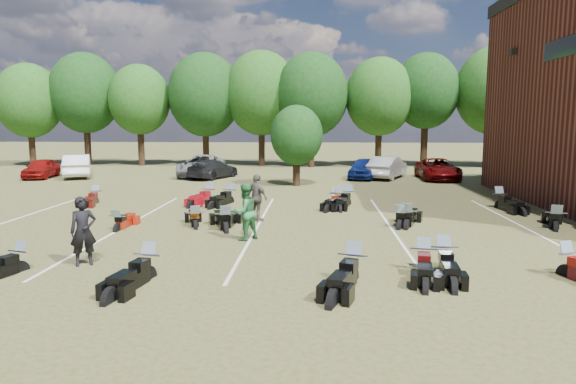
# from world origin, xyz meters

# --- Properties ---
(ground) EXTENTS (160.00, 160.00, 0.00)m
(ground) POSITION_xyz_m (0.00, 0.00, 0.00)
(ground) COLOR brown
(ground) RESTS_ON ground
(car_0) EXTENTS (2.23, 4.22, 1.37)m
(car_0) POSITION_xyz_m (-19.97, 18.82, 0.68)
(car_0) COLOR maroon
(car_0) RESTS_ON ground
(car_1) EXTENTS (3.50, 5.17, 1.61)m
(car_1) POSITION_xyz_m (-17.71, 19.48, 0.81)
(car_1) COLOR white
(car_1) RESTS_ON ground
(car_2) EXTENTS (2.73, 5.64, 1.55)m
(car_2) POSITION_xyz_m (-9.04, 20.50, 0.77)
(car_2) COLOR gray
(car_2) RESTS_ON ground
(car_3) EXTENTS (3.39, 4.83, 1.30)m
(car_3) POSITION_xyz_m (-7.96, 19.33, 0.65)
(car_3) COLOR black
(car_3) RESTS_ON ground
(car_4) EXTENTS (2.74, 4.55, 1.45)m
(car_4) POSITION_xyz_m (2.51, 19.68, 0.73)
(car_4) COLOR navy
(car_4) RESTS_ON ground
(car_5) EXTENTS (3.36, 4.93, 1.54)m
(car_5) POSITION_xyz_m (4.14, 19.89, 0.77)
(car_5) COLOR #AEADA9
(car_5) RESTS_ON ground
(car_6) EXTENTS (2.43, 5.19, 1.43)m
(car_6) POSITION_xyz_m (7.47, 19.40, 0.72)
(car_6) COLOR #550405
(car_6) RESTS_ON ground
(car_7) EXTENTS (2.22, 5.14, 1.47)m
(car_7) POSITION_xyz_m (12.13, 19.74, 0.74)
(car_7) COLOR #333437
(car_7) RESTS_ON ground
(person_black) EXTENTS (0.83, 0.75, 1.91)m
(person_black) POSITION_xyz_m (-7.18, -2.39, 0.96)
(person_black) COLOR black
(person_black) RESTS_ON ground
(person_green) EXTENTS (1.17, 1.16, 1.90)m
(person_green) POSITION_xyz_m (-3.17, 0.89, 0.95)
(person_green) COLOR #286C38
(person_green) RESTS_ON ground
(person_grey) EXTENTS (1.14, 1.08, 1.90)m
(person_grey) POSITION_xyz_m (-3.13, 4.11, 0.95)
(person_grey) COLOR #545148
(person_grey) RESTS_ON ground
(motorcycle_1) EXTENTS (1.15, 2.44, 1.30)m
(motorcycle_1) POSITION_xyz_m (-5.01, -3.58, 0.00)
(motorcycle_1) COLOR black
(motorcycle_1) RESTS_ON ground
(motorcycle_2) EXTENTS (1.20, 2.12, 1.13)m
(motorcycle_2) POSITION_xyz_m (-8.63, -3.11, 0.00)
(motorcycle_2) COLOR black
(motorcycle_2) RESTS_ON ground
(motorcycle_3) EXTENTS (1.51, 2.60, 1.38)m
(motorcycle_3) POSITION_xyz_m (0.12, -3.48, 0.00)
(motorcycle_3) COLOR black
(motorcycle_3) RESTS_ON ground
(motorcycle_4) EXTENTS (1.00, 2.42, 1.31)m
(motorcycle_4) POSITION_xyz_m (2.61, -2.40, 0.00)
(motorcycle_4) COLOR black
(motorcycle_4) RESTS_ON ground
(motorcycle_5) EXTENTS (1.10, 2.36, 1.27)m
(motorcycle_5) POSITION_xyz_m (2.04, -2.52, 0.00)
(motorcycle_5) COLOR black
(motorcycle_5) RESTS_ON ground
(motorcycle_6) EXTENTS (1.43, 2.38, 1.26)m
(motorcycle_6) POSITION_xyz_m (5.65, -2.79, 0.00)
(motorcycle_6) COLOR #4B0A10
(motorcycle_6) RESTS_ON ground
(motorcycle_7) EXTENTS (0.71, 2.03, 1.12)m
(motorcycle_7) POSITION_xyz_m (-7.98, 2.00, 0.00)
(motorcycle_7) COLOR #981B0B
(motorcycle_7) RESTS_ON ground
(motorcycle_8) EXTENTS (1.30, 2.27, 1.21)m
(motorcycle_8) POSITION_xyz_m (-5.27, 2.64, 0.00)
(motorcycle_8) COLOR black
(motorcycle_8) RESTS_ON ground
(motorcycle_9) EXTENTS (1.54, 2.55, 1.35)m
(motorcycle_9) POSITION_xyz_m (-4.06, 2.12, 0.00)
(motorcycle_9) COLOR black
(motorcycle_9) RESTS_ON ground
(motorcycle_10) EXTENTS (0.80, 2.08, 1.14)m
(motorcycle_10) POSITION_xyz_m (-4.08, 2.52, 0.00)
(motorcycle_10) COLOR black
(motorcycle_10) RESTS_ON ground
(motorcycle_11) EXTENTS (1.40, 2.40, 1.28)m
(motorcycle_11) POSITION_xyz_m (2.32, 3.01, 0.00)
(motorcycle_11) COLOR black
(motorcycle_11) RESTS_ON ground
(motorcycle_12) EXTENTS (1.48, 2.53, 1.34)m
(motorcycle_12) POSITION_xyz_m (2.58, 3.02, 0.00)
(motorcycle_12) COLOR black
(motorcycle_12) RESTS_ON ground
(motorcycle_13) EXTENTS (1.49, 2.50, 1.33)m
(motorcycle_13) POSITION_xyz_m (7.94, 3.00, 0.00)
(motorcycle_13) COLOR black
(motorcycle_13) RESTS_ON ground
(motorcycle_14) EXTENTS (0.96, 2.24, 1.21)m
(motorcycle_14) POSITION_xyz_m (-11.50, 8.21, 0.00)
(motorcycle_14) COLOR #400B09
(motorcycle_14) RESTS_ON ground
(motorcycle_15) EXTENTS (1.41, 2.48, 1.32)m
(motorcycle_15) POSITION_xyz_m (-6.04, 8.74, 0.00)
(motorcycle_15) COLOR maroon
(motorcycle_15) RESTS_ON ground
(motorcycle_16) EXTENTS (1.47, 2.52, 1.34)m
(motorcycle_16) POSITION_xyz_m (-4.98, 8.56, 0.00)
(motorcycle_16) COLOR black
(motorcycle_16) RESTS_ON ground
(motorcycle_17) EXTENTS (1.46, 2.40, 1.28)m
(motorcycle_17) POSITION_xyz_m (0.26, 7.87, 0.00)
(motorcycle_17) COLOR black
(motorcycle_17) RESTS_ON ground
(motorcycle_18) EXTENTS (0.86, 2.24, 1.22)m
(motorcycle_18) POSITION_xyz_m (0.15, 8.00, 0.00)
(motorcycle_18) COLOR black
(motorcycle_18) RESTS_ON ground
(motorcycle_19) EXTENTS (1.51, 2.51, 1.33)m
(motorcycle_19) POSITION_xyz_m (0.72, 8.27, 0.00)
(motorcycle_19) COLOR black
(motorcycle_19) RESTS_ON ground
(motorcycle_20) EXTENTS (1.19, 2.57, 1.38)m
(motorcycle_20) POSITION_xyz_m (7.59, 7.72, 0.00)
(motorcycle_20) COLOR black
(motorcycle_20) RESTS_ON ground
(tree_line) EXTENTS (56.00, 6.00, 9.79)m
(tree_line) POSITION_xyz_m (-1.00, 29.00, 6.31)
(tree_line) COLOR black
(tree_line) RESTS_ON ground
(young_tree_midfield) EXTENTS (3.20, 3.20, 4.70)m
(young_tree_midfield) POSITION_xyz_m (-2.00, 15.50, 3.09)
(young_tree_midfield) COLOR black
(young_tree_midfield) RESTS_ON ground
(parking_lines) EXTENTS (20.10, 14.00, 0.01)m
(parking_lines) POSITION_xyz_m (-3.00, 3.00, 0.01)
(parking_lines) COLOR silver
(parking_lines) RESTS_ON ground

